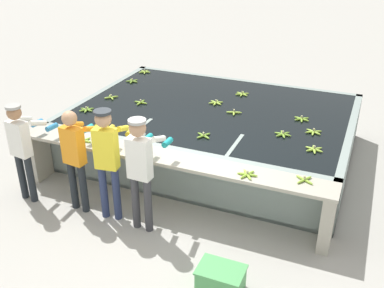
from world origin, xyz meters
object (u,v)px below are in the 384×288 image
at_px(banana_bunch_ledge_0, 247,174).
at_px(banana_bunch_ledge_1, 304,180).
at_px(worker_3, 141,164).
at_px(banana_bunch_floating_9, 204,136).
at_px(banana_bunch_floating_4, 283,134).
at_px(banana_bunch_floating_7, 216,103).
at_px(banana_bunch_floating_11, 87,110).
at_px(worker_1, 76,152).
at_px(banana_bunch_ledge_2, 83,141).
at_px(banana_bunch_floating_8, 302,119).
at_px(banana_bunch_floating_6, 141,102).
at_px(banana_bunch_floating_0, 242,94).
at_px(banana_bunch_floating_5, 111,97).
at_px(worker_0, 22,144).
at_px(knife_0, 109,143).
at_px(banana_bunch_floating_12, 234,112).
at_px(banana_bunch_floating_1, 314,149).
at_px(crate, 221,279).
at_px(banana_bunch_floating_2, 132,81).
at_px(worker_2, 108,154).
at_px(banana_bunch_floating_10, 314,132).
at_px(banana_bunch_floating_3, 145,72).

bearing_deg(banana_bunch_ledge_0, banana_bunch_ledge_1, 12.29).
bearing_deg(worker_3, banana_bunch_floating_9, 75.66).
height_order(banana_bunch_floating_4, banana_bunch_floating_7, same).
bearing_deg(banana_bunch_ledge_0, banana_bunch_floating_11, 161.66).
distance_m(worker_1, banana_bunch_ledge_2, 0.48).
bearing_deg(banana_bunch_floating_8, banana_bunch_floating_6, -172.50).
bearing_deg(banana_bunch_ledge_2, banana_bunch_floating_9, 28.66).
height_order(banana_bunch_floating_0, banana_bunch_floating_5, same).
height_order(worker_0, knife_0, worker_0).
distance_m(banana_bunch_ledge_1, banana_bunch_ledge_2, 3.34).
relative_size(worker_0, banana_bunch_floating_12, 5.66).
bearing_deg(banana_bunch_floating_1, banana_bunch_floating_12, 149.57).
xyz_separation_m(banana_bunch_floating_7, banana_bunch_ledge_1, (2.02, -2.16, 0.00)).
distance_m(banana_bunch_floating_5, crate, 4.56).
bearing_deg(banana_bunch_floating_9, banana_bunch_floating_2, 141.13).
bearing_deg(banana_bunch_floating_9, banana_bunch_floating_8, 44.24).
bearing_deg(banana_bunch_floating_2, worker_1, -74.25).
bearing_deg(banana_bunch_floating_7, banana_bunch_floating_1, -31.51).
distance_m(banana_bunch_floating_6, banana_bunch_ledge_2, 1.78).
bearing_deg(worker_2, worker_1, -179.89).
xyz_separation_m(worker_1, worker_3, (1.10, -0.06, 0.07)).
bearing_deg(banana_bunch_floating_0, worker_2, -105.08).
relative_size(banana_bunch_floating_2, banana_bunch_floating_9, 1.04).
bearing_deg(banana_bunch_floating_10, banana_bunch_floating_3, 156.25).
distance_m(worker_0, banana_bunch_floating_0, 4.19).
height_order(worker_3, knife_0, worker_3).
height_order(banana_bunch_floating_10, banana_bunch_ledge_1, banana_bunch_ledge_1).
distance_m(banana_bunch_floating_0, banana_bunch_floating_3, 2.49).
height_order(banana_bunch_floating_2, banana_bunch_floating_7, same).
height_order(worker_2, banana_bunch_ledge_0, worker_2).
xyz_separation_m(banana_bunch_floating_4, banana_bunch_floating_10, (0.43, 0.28, 0.00)).
height_order(banana_bunch_floating_3, banana_bunch_floating_12, same).
bearing_deg(banana_bunch_floating_9, worker_3, -104.34).
xyz_separation_m(worker_1, banana_bunch_floating_6, (-0.15, 2.21, -0.05)).
distance_m(worker_1, banana_bunch_ledge_0, 2.47).
relative_size(banana_bunch_floating_8, banana_bunch_floating_10, 1.00).
distance_m(banana_bunch_floating_11, banana_bunch_ledge_2, 1.29).
distance_m(banana_bunch_floating_4, banana_bunch_ledge_0, 1.45).
bearing_deg(banana_bunch_floating_3, banana_bunch_floating_10, -23.75).
distance_m(worker_3, banana_bunch_floating_10, 2.93).
height_order(worker_1, banana_bunch_floating_6, worker_1).
height_order(banana_bunch_floating_0, banana_bunch_floating_8, same).
bearing_deg(worker_1, banana_bunch_floating_0, 66.76).
relative_size(banana_bunch_floating_1, banana_bunch_floating_5, 1.23).
height_order(banana_bunch_floating_6, banana_bunch_floating_9, same).
bearing_deg(worker_3, banana_bunch_floating_11, 141.29).
xyz_separation_m(banana_bunch_floating_6, banana_bunch_floating_12, (1.75, 0.21, 0.00)).
bearing_deg(banana_bunch_floating_5, banana_bunch_floating_1, -10.22).
xyz_separation_m(banana_bunch_floating_1, banana_bunch_floating_2, (-4.05, 1.71, 0.00)).
distance_m(worker_1, banana_bunch_floating_10, 3.71).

